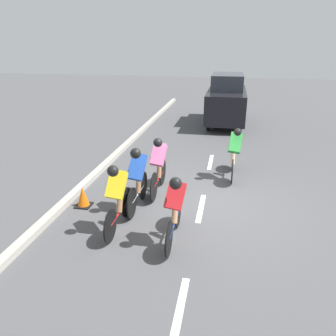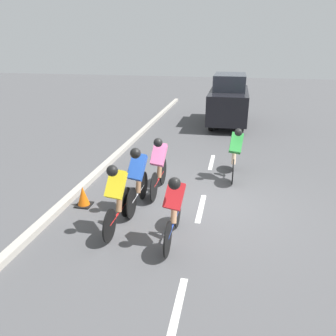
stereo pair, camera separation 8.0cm
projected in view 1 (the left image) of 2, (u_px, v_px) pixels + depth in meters
ground_plane at (202, 202)px, 7.96m from camera, size 60.00×60.00×0.00m
lane_stripe_near at (180, 310)px, 4.76m from camera, size 0.12×1.40×0.01m
lane_stripe_mid at (201, 208)px, 7.69m from camera, size 0.12×1.40×0.01m
lane_stripe_far at (211, 162)px, 10.62m from camera, size 0.12×1.40×0.01m
curb at (74, 194)px, 8.23m from camera, size 0.20×29.14×0.14m
cyclist_blue at (137, 176)px, 7.35m from camera, size 0.40×1.65×1.57m
cyclist_red at (175, 207)px, 6.12m from camera, size 0.40×1.71×1.46m
cyclist_green at (234, 151)px, 9.15m from camera, size 0.39×1.73×1.51m
cyclist_pink at (158, 164)px, 8.18m from camera, size 0.39×1.77×1.54m
cyclist_yellow at (117, 195)px, 6.53m from camera, size 0.37×1.68×1.51m
support_car at (226, 100)px, 15.11m from camera, size 1.70×4.18×2.28m
traffic_cone at (83, 197)px, 7.70m from camera, size 0.36×0.36×0.49m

